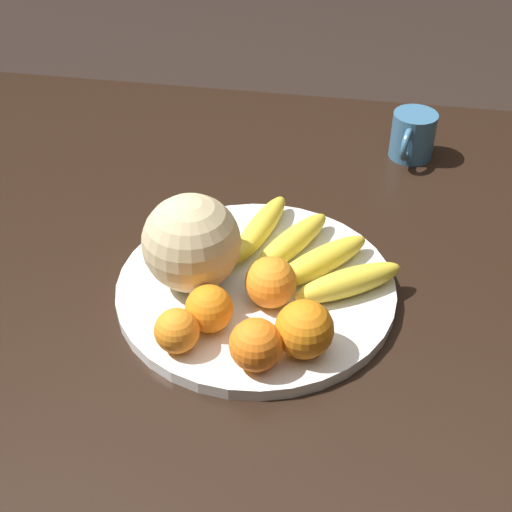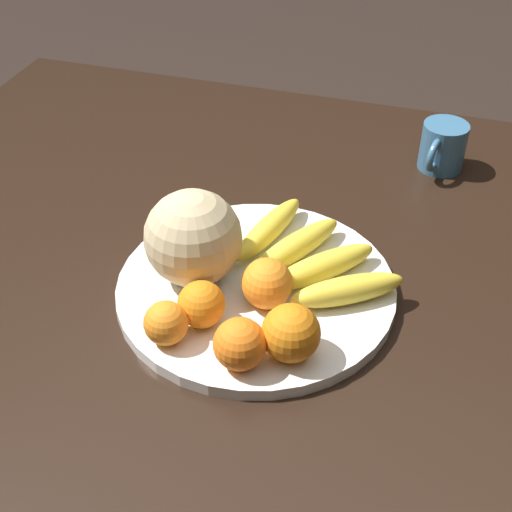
{
  "view_description": "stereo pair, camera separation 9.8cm",
  "coord_description": "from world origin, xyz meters",
  "views": [
    {
      "loc": [
        0.21,
        -0.8,
        1.43
      ],
      "look_at": [
        0.08,
        -0.05,
        0.81
      ],
      "focal_mm": 50.0,
      "sensor_mm": 36.0,
      "label": 1
    },
    {
      "loc": [
        0.3,
        -0.78,
        1.43
      ],
      "look_at": [
        0.08,
        -0.05,
        0.81
      ],
      "focal_mm": 50.0,
      "sensor_mm": 36.0,
      "label": 2
    }
  ],
  "objects": [
    {
      "name": "ceramic_mug",
      "position": [
        0.29,
        0.38,
        0.79
      ],
      "size": [
        0.08,
        0.11,
        0.09
      ],
      "rotation": [
        0.0,
        0.0,
        4.46
      ],
      "color": "#386689",
      "rests_on": "kitchen_table"
    },
    {
      "name": "kitchen_table",
      "position": [
        0.0,
        0.0,
        0.66
      ],
      "size": [
        1.31,
        1.18,
        0.75
      ],
      "color": "black",
      "rests_on": "ground_plane"
    },
    {
      "name": "orange_front_left",
      "position": [
        0.16,
        -0.17,
        0.8
      ],
      "size": [
        0.08,
        0.08,
        0.08
      ],
      "color": "orange",
      "rests_on": "fruit_bowl"
    },
    {
      "name": "orange_mid_center",
      "position": [
        0.1,
        -0.08,
        0.8
      ],
      "size": [
        0.07,
        0.07,
        0.07
      ],
      "color": "orange",
      "rests_on": "fruit_bowl"
    },
    {
      "name": "fruit_bowl",
      "position": [
        0.08,
        -0.05,
        0.76
      ],
      "size": [
        0.4,
        0.4,
        0.02
      ],
      "color": "white",
      "rests_on": "kitchen_table"
    },
    {
      "name": "orange_back_left",
      "position": [
        0.1,
        -0.2,
        0.8
      ],
      "size": [
        0.07,
        0.07,
        0.07
      ],
      "color": "orange",
      "rests_on": "fruit_bowl"
    },
    {
      "name": "orange_front_right",
      "position": [
        0.03,
        -0.14,
        0.8
      ],
      "size": [
        0.06,
        0.06,
        0.06
      ],
      "color": "orange",
      "rests_on": "fruit_bowl"
    },
    {
      "name": "melon",
      "position": [
        -0.01,
        -0.06,
        0.83
      ],
      "size": [
        0.14,
        0.14,
        0.14
      ],
      "color": "#C6B284",
      "rests_on": "fruit_bowl"
    },
    {
      "name": "banana_bunch",
      "position": [
        0.14,
        0.0,
        0.78
      ],
      "size": [
        0.26,
        0.25,
        0.04
      ],
      "rotation": [
        0.0,
        0.0,
        7.23
      ],
      "color": "brown",
      "rests_on": "fruit_bowl"
    },
    {
      "name": "orange_back_right",
      "position": [
        -0.0,
        -0.19,
        0.79
      ],
      "size": [
        0.06,
        0.06,
        0.06
      ],
      "color": "orange",
      "rests_on": "fruit_bowl"
    }
  ]
}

